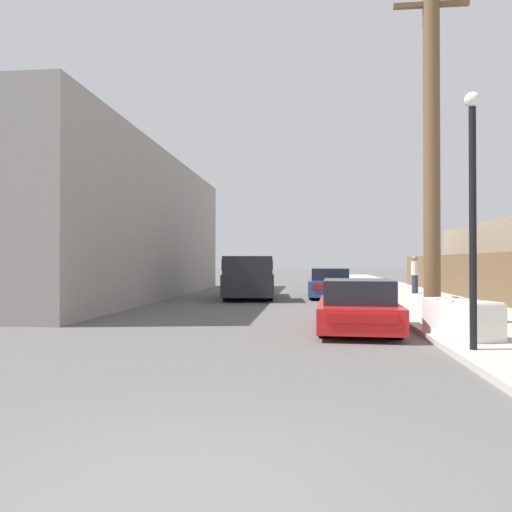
# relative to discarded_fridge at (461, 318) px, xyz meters

# --- Properties ---
(ground_plane) EXTENTS (220.00, 220.00, 0.00)m
(ground_plane) POSITION_rel_discarded_fridge_xyz_m (-3.81, -7.02, -0.48)
(ground_plane) COLOR #595654
(sidewalk_curb) EXTENTS (4.20, 63.00, 0.12)m
(sidewalk_curb) POSITION_rel_discarded_fridge_xyz_m (1.49, 16.48, -0.42)
(sidewalk_curb) COLOR #ADA89E
(sidewalk_curb) RESTS_ON ground
(discarded_fridge) EXTENTS (1.20, 1.82, 0.75)m
(discarded_fridge) POSITION_rel_discarded_fridge_xyz_m (0.00, 0.00, 0.00)
(discarded_fridge) COLOR white
(discarded_fridge) RESTS_ON sidewalk_curb
(parked_sports_car_red) EXTENTS (1.96, 4.15, 1.19)m
(parked_sports_car_red) POSITION_rel_discarded_fridge_xyz_m (-1.87, 1.52, 0.06)
(parked_sports_car_red) COLOR red
(parked_sports_car_red) RESTS_ON ground
(car_parked_mid) EXTENTS (1.94, 4.61, 1.31)m
(car_parked_mid) POSITION_rel_discarded_fridge_xyz_m (-2.07, 12.22, 0.13)
(car_parked_mid) COLOR #2D478C
(car_parked_mid) RESTS_ON ground
(pickup_truck) EXTENTS (2.52, 5.65, 1.82)m
(pickup_truck) POSITION_rel_discarded_fridge_xyz_m (-5.55, 11.05, 0.42)
(pickup_truck) COLOR #232328
(pickup_truck) RESTS_ON ground
(utility_pole) EXTENTS (1.80, 0.40, 8.63)m
(utility_pole) POSITION_rel_discarded_fridge_xyz_m (-0.01, 2.29, 4.02)
(utility_pole) COLOR brown
(utility_pole) RESTS_ON sidewalk_curb
(street_lamp) EXTENTS (0.26, 0.26, 4.36)m
(street_lamp) POSITION_rel_discarded_fridge_xyz_m (-0.23, -1.45, 2.19)
(street_lamp) COLOR black
(street_lamp) RESTS_ON sidewalk_curb
(wooden_fence) EXTENTS (0.08, 30.44, 1.80)m
(wooden_fence) POSITION_rel_discarded_fridge_xyz_m (3.44, 8.23, 0.54)
(wooden_fence) COLOR brown
(wooden_fence) RESTS_ON sidewalk_curb
(building_left_block) EXTENTS (7.00, 20.24, 6.33)m
(building_left_block) POSITION_rel_discarded_fridge_xyz_m (-12.53, 11.47, 2.68)
(building_left_block) COLOR gray
(building_left_block) RESTS_ON ground
(pedestrian) EXTENTS (0.34, 0.34, 1.76)m
(pedestrian) POSITION_rel_discarded_fridge_xyz_m (1.94, 13.83, 0.54)
(pedestrian) COLOR #282D42
(pedestrian) RESTS_ON sidewalk_curb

